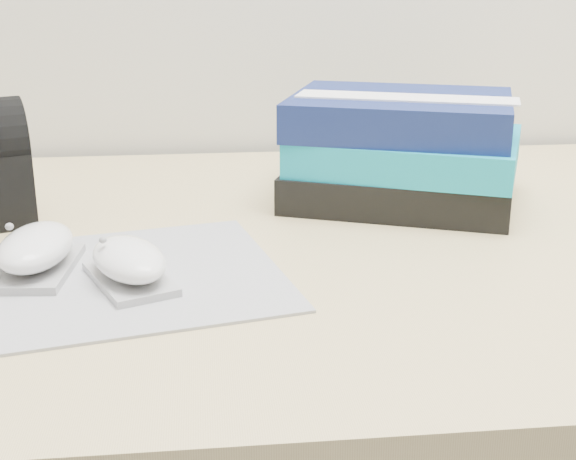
{
  "coord_description": "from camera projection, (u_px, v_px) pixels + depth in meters",
  "views": [
    {
      "loc": [
        -0.16,
        0.75,
        1.01
      ],
      "look_at": [
        -0.08,
        1.48,
        0.77
      ],
      "focal_mm": 50.0,
      "sensor_mm": 36.0,
      "label": 1
    }
  ],
  "objects": [
    {
      "name": "desk",
      "position": [
        333.0,
        391.0,
        1.02
      ],
      "size": [
        1.6,
        0.8,
        0.73
      ],
      "color": "tan",
      "rests_on": "ground"
    },
    {
      "name": "mousepad",
      "position": [
        98.0,
        280.0,
        0.75
      ],
      "size": [
        0.38,
        0.33,
        0.0
      ],
      "primitive_type": "cube",
      "rotation": [
        0.0,
        0.0,
        0.21
      ],
      "color": "gray",
      "rests_on": "desk"
    },
    {
      "name": "mouse_rear",
      "position": [
        36.0,
        251.0,
        0.76
      ],
      "size": [
        0.08,
        0.12,
        0.05
      ],
      "color": "#99999B",
      "rests_on": "mousepad"
    },
    {
      "name": "mouse_front",
      "position": [
        129.0,
        263.0,
        0.73
      ],
      "size": [
        0.1,
        0.12,
        0.05
      ],
      "color": "#9D9DA0",
      "rests_on": "mousepad"
    },
    {
      "name": "book_stack",
      "position": [
        403.0,
        150.0,
        0.98
      ],
      "size": [
        0.33,
        0.3,
        0.13
      ],
      "color": "black",
      "rests_on": "desk"
    }
  ]
}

